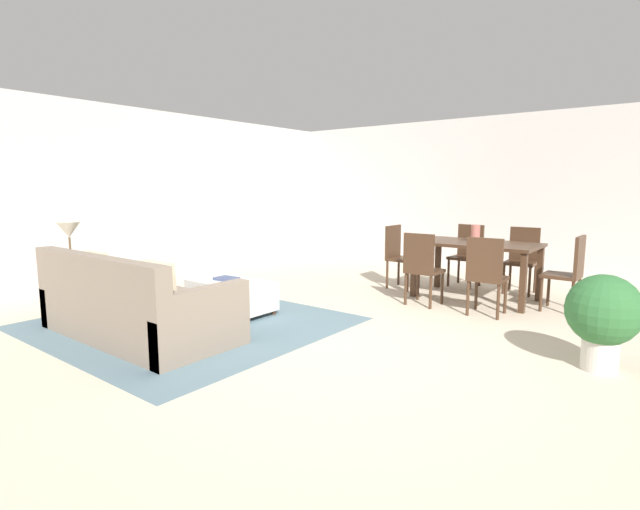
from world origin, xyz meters
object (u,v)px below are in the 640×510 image
(couch, at_px, (134,308))
(ottoman_table, at_px, (231,294))
(potted_plant, at_px, (603,314))
(dining_chair_far_right, at_px, (522,256))
(dining_chair_far_left, at_px, (467,251))
(side_table, at_px, (72,276))
(book_on_ottoman, at_px, (226,279))
(dining_table, at_px, (477,250))
(dining_chair_head_west, at_px, (398,253))
(table_lamp, at_px, (69,232))
(vase_centerpiece, at_px, (475,233))
(dining_chair_near_right, at_px, (486,272))
(dining_chair_near_left, at_px, (422,265))
(dining_chair_head_east, at_px, (570,269))

(couch, bearing_deg, ottoman_table, 86.02)
(potted_plant, bearing_deg, dining_chair_far_right, 117.05)
(dining_chair_far_left, bearing_deg, side_table, -124.51)
(book_on_ottoman, bearing_deg, ottoman_table, -2.81)
(dining_table, bearing_deg, ottoman_table, -128.68)
(dining_chair_head_west, bearing_deg, ottoman_table, -108.37)
(dining_chair_far_right, bearing_deg, ottoman_table, -125.91)
(table_lamp, bearing_deg, vase_centerpiece, 47.24)
(dining_chair_far_right, bearing_deg, dining_table, -115.58)
(ottoman_table, bearing_deg, couch, -93.98)
(dining_chair_head_west, relative_size, book_on_ottoman, 3.54)
(dining_chair_far_right, bearing_deg, couch, -118.78)
(dining_chair_far_left, relative_size, dining_chair_head_west, 1.00)
(dining_table, distance_m, book_on_ottoman, 3.27)
(vase_centerpiece, bearing_deg, dining_chair_near_right, -61.91)
(couch, relative_size, potted_plant, 2.72)
(couch, relative_size, ottoman_table, 2.14)
(ottoman_table, relative_size, dining_chair_near_right, 1.10)
(book_on_ottoman, bearing_deg, dining_chair_near_left, 45.32)
(ottoman_table, relative_size, book_on_ottoman, 3.88)
(dining_table, xyz_separation_m, dining_chair_head_east, (1.12, -0.01, -0.14))
(dining_chair_near_left, distance_m, vase_centerpiece, 0.98)
(table_lamp, height_order, dining_chair_near_right, table_lamp)
(dining_chair_head_west, bearing_deg, dining_chair_near_right, -27.30)
(dining_chair_head_west, bearing_deg, book_on_ottoman, -110.02)
(couch, relative_size, book_on_ottoman, 8.29)
(dining_chair_far_right, xyz_separation_m, dining_chair_head_east, (0.75, -0.79, 0.00))
(dining_chair_near_left, relative_size, dining_chair_far_left, 1.00)
(ottoman_table, height_order, dining_chair_head_west, dining_chair_head_west)
(table_lamp, distance_m, dining_chair_far_right, 5.89)
(ottoman_table, bearing_deg, vase_centerpiece, 52.43)
(dining_chair_near_right, bearing_deg, dining_chair_far_left, 117.61)
(dining_chair_far_left, distance_m, dining_chair_far_right, 0.79)
(vase_centerpiece, bearing_deg, side_table, -132.76)
(couch, relative_size, dining_chair_head_west, 2.34)
(side_table, bearing_deg, dining_table, 46.53)
(side_table, distance_m, dining_chair_near_right, 4.82)
(dining_chair_near_left, xyz_separation_m, dining_chair_near_right, (0.81, -0.00, 0.00))
(dining_chair_head_west, xyz_separation_m, book_on_ottoman, (-0.92, -2.52, -0.12))
(book_on_ottoman, bearing_deg, table_lamp, -140.08)
(table_lamp, bearing_deg, dining_chair_far_right, 49.12)
(dining_table, distance_m, potted_plant, 2.55)
(side_table, height_order, vase_centerpiece, vase_centerpiece)
(potted_plant, bearing_deg, vase_centerpiece, 132.77)
(dining_table, bearing_deg, couch, -119.44)
(dining_chair_near_left, xyz_separation_m, potted_plant, (2.12, -1.07, -0.05))
(table_lamp, xyz_separation_m, book_on_ottoman, (1.38, 1.16, -0.57))
(dining_table, xyz_separation_m, dining_chair_far_left, (-0.42, 0.78, -0.14))
(dining_chair_near_left, height_order, dining_chair_head_east, same)
(couch, xyz_separation_m, dining_chair_near_left, (1.69, 2.91, 0.23))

